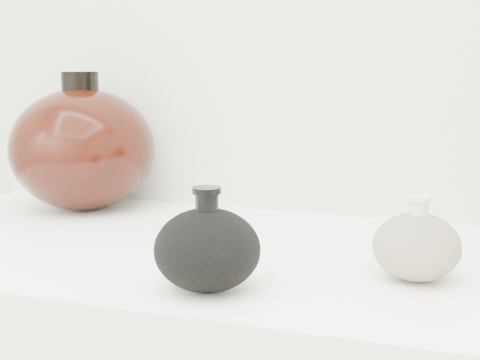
% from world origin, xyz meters
% --- Properties ---
extents(black_gourd_vase, '(0.14, 0.14, 0.11)m').
position_xyz_m(black_gourd_vase, '(-0.03, 0.78, 0.95)').
color(black_gourd_vase, black).
rests_on(black_gourd_vase, display_counter).
extents(cream_gourd_vase, '(0.10, 0.10, 0.10)m').
position_xyz_m(cream_gourd_vase, '(0.19, 0.89, 0.94)').
color(cream_gourd_vase, beige).
rests_on(cream_gourd_vase, display_counter).
extents(left_round_pot, '(0.31, 0.31, 0.23)m').
position_xyz_m(left_round_pot, '(-0.38, 1.10, 1.00)').
color(left_round_pot, black).
rests_on(left_round_pot, display_counter).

